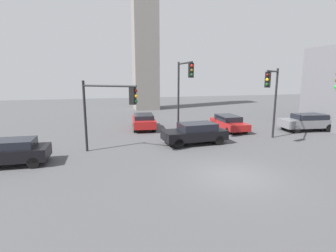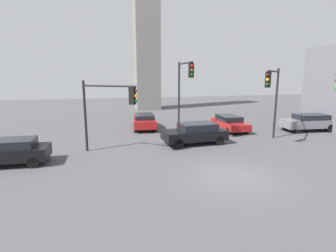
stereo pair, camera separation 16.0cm
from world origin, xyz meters
The scene contains 10 objects.
ground_plane centered at (0.00, 0.00, 0.00)m, with size 94.92×94.92×0.00m, color #4C4C4F.
traffic_light_0 centered at (-5.67, 5.29, 3.23)m, with size 3.15×2.37×4.55m.
traffic_light_2 centered at (5.70, 5.32, 3.87)m, with size 2.94×2.86×5.39m.
traffic_light_3 centered at (0.07, 8.28, 4.27)m, with size 0.41×3.80×5.94m.
car_0 centered at (4.97, 10.14, 0.70)m, with size 1.98×4.63×1.31m.
car_1 centered at (11.62, 8.14, 0.80)m, with size 4.76×2.40×1.49m.
car_2 centered at (-11.10, 4.54, 0.76)m, with size 4.12×1.92×1.44m.
car_3 centered at (-2.36, 12.64, 0.75)m, with size 2.36×4.65×1.37m.
car_4 centered at (0.33, 6.37, 0.79)m, with size 4.61×2.27×1.50m.
skyline_tower centered at (0.45, 27.10, 11.37)m, with size 3.40×3.40×22.73m, color gray.
Camera 2 is at (-6.10, -11.00, 4.85)m, focal length 28.06 mm.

